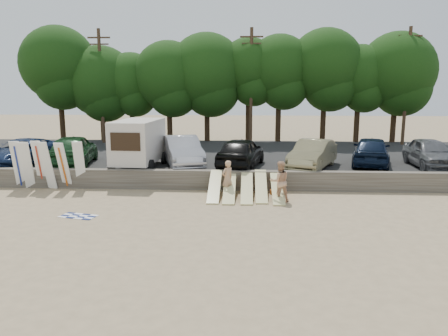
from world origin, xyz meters
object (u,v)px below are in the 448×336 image
(car_6, at_px, (430,153))
(car_0, at_px, (22,152))
(beachgoer_b, at_px, (280,181))
(car_5, at_px, (371,151))
(car_1, at_px, (73,150))
(car_2, at_px, (182,151))
(car_3, at_px, (241,152))
(car_4, at_px, (313,154))
(beachgoer_a, at_px, (227,178))
(box_trailer, at_px, (138,141))
(cooler, at_px, (215,190))

(car_6, bearing_deg, car_0, -177.21)
(beachgoer_b, bearing_deg, car_5, -146.12)
(car_1, distance_m, car_5, 17.42)
(car_2, distance_m, car_3, 3.41)
(car_1, height_order, car_3, car_1)
(car_4, xyz_separation_m, beachgoer_b, (-2.17, -4.65, -0.56))
(car_3, xyz_separation_m, car_6, (10.73, 0.54, -0.03))
(car_3, height_order, beachgoer_b, car_3)
(car_2, height_order, car_6, car_2)
(car_2, bearing_deg, car_1, 163.20)
(car_2, xyz_separation_m, car_6, (14.13, 0.18, -0.03))
(car_0, xyz_separation_m, car_6, (23.71, 0.16, 0.09))
(car_0, distance_m, beachgoer_a, 13.12)
(beachgoer_a, bearing_deg, box_trailer, -77.68)
(car_0, xyz_separation_m, cooler, (11.74, -3.84, -1.28))
(car_5, xyz_separation_m, beachgoer_a, (-8.16, -4.91, -0.68))
(car_1, relative_size, car_4, 1.08)
(car_4, xyz_separation_m, beachgoer_a, (-4.62, -3.81, -0.62))
(car_3, relative_size, car_6, 1.04)
(beachgoer_b, bearing_deg, beachgoer_a, -30.29)
(box_trailer, bearing_deg, car_4, 5.04)
(box_trailer, distance_m, car_3, 5.85)
(box_trailer, relative_size, car_4, 0.90)
(car_0, bearing_deg, car_5, 9.46)
(car_2, height_order, car_5, car_2)
(car_4, height_order, car_6, car_6)
(beachgoer_a, xyz_separation_m, beachgoer_b, (2.46, -0.84, 0.07))
(car_4, relative_size, beachgoer_b, 2.57)
(car_3, bearing_deg, car_0, 10.21)
(car_6, distance_m, beachgoer_b, 10.33)
(box_trailer, height_order, beachgoer_b, box_trailer)
(beachgoer_b, bearing_deg, car_1, -34.68)
(car_2, distance_m, car_4, 7.44)
(beachgoer_b, distance_m, cooler, 3.45)
(box_trailer, xyz_separation_m, car_3, (5.80, 0.32, -0.64))
(car_0, distance_m, car_3, 12.98)
(box_trailer, height_order, beachgoer_a, box_trailer)
(beachgoer_a, bearing_deg, car_0, -62.28)
(car_2, bearing_deg, car_4, -20.73)
(car_0, bearing_deg, car_6, 8.08)
(box_trailer, height_order, car_6, box_trailer)
(box_trailer, height_order, cooler, box_trailer)
(car_6, bearing_deg, car_3, -174.71)
(car_4, distance_m, car_5, 3.70)
(cooler, bearing_deg, car_6, 16.90)
(car_6, bearing_deg, cooler, -159.12)
(car_0, xyz_separation_m, car_3, (12.98, -0.38, 0.12))
(car_6, bearing_deg, box_trailer, -174.62)
(car_2, bearing_deg, beachgoer_a, -73.88)
(car_5, bearing_deg, car_0, 17.49)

